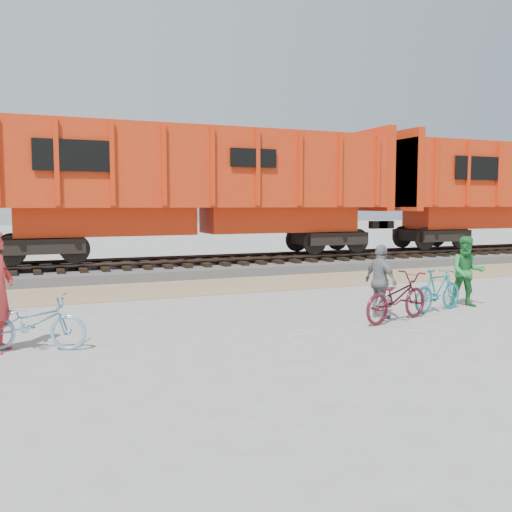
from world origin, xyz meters
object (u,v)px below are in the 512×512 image
at_px(person_woman, 381,281).
at_px(bicycle_maroon, 396,297).
at_px(hopper_car_center, 198,185).
at_px(bicycle_blue, 33,323).
at_px(person_man, 467,272).
at_px(bicycle_teal, 438,290).

bearing_deg(person_woman, bicycle_maroon, -171.26).
height_order(hopper_car_center, bicycle_blue, hopper_car_center).
bearing_deg(person_man, bicycle_blue, -146.14).
relative_size(hopper_car_center, bicycle_maroon, 7.53).
distance_m(bicycle_teal, person_man, 1.08).
bearing_deg(person_man, bicycle_teal, -137.19).
bearing_deg(bicycle_teal, hopper_car_center, 4.10).
xyz_separation_m(person_man, person_woman, (-2.61, -0.35, -0.05)).
height_order(bicycle_teal, person_woman, person_woman).
distance_m(hopper_car_center, bicycle_teal, 9.68).
bearing_deg(person_woman, bicycle_teal, -89.79).
relative_size(bicycle_blue, person_man, 1.06).
height_order(bicycle_blue, bicycle_maroon, bicycle_maroon).
distance_m(bicycle_blue, person_woman, 6.69).
distance_m(bicycle_blue, person_man, 9.31).
bearing_deg(bicycle_maroon, bicycle_blue, 69.81).
distance_m(bicycle_teal, person_woman, 1.64).
bearing_deg(person_man, bicycle_maroon, -131.75).
distance_m(bicycle_maroon, person_woman, 0.50).
xyz_separation_m(hopper_car_center, person_man, (3.74, -8.73, -2.20)).
height_order(hopper_car_center, bicycle_teal, hopper_car_center).
height_order(bicycle_maroon, person_man, person_man).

